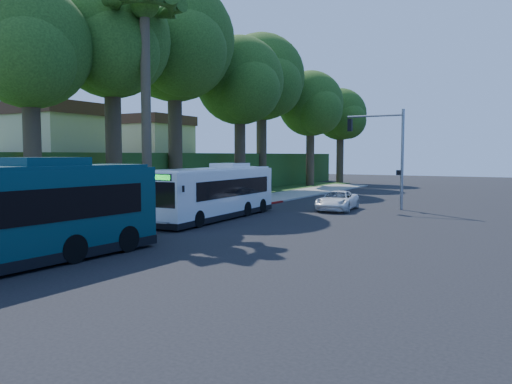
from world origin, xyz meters
The scene contains 18 objects.
ground centered at (0.00, 0.00, 0.00)m, with size 140.00×140.00×0.00m, color black.
sidewalk centered at (-7.30, 0.00, 0.06)m, with size 4.50×70.00×0.12m, color gray.
red_curb centered at (-5.00, -4.00, 0.07)m, with size 0.25×30.00×0.13m, color maroon.
grass_verge centered at (-13.00, 5.00, 0.03)m, with size 8.00×70.00×0.06m, color #234719.
bus_shelter centered at (-7.26, -2.86, 1.81)m, with size 3.20×1.51×2.55m.
stop_sign_pole centered at (-5.40, -5.00, 2.08)m, with size 0.35×0.06×3.17m.
traffic_signal_pole centered at (3.78, 10.00, 4.42)m, with size 4.10×0.30×7.00m.
palm_tree centered at (-8.20, -1.50, 12.38)m, with size 4.20×4.20×14.40m.
hillside_backdrop centered at (-26.30, 15.10, 2.44)m, with size 24.00×60.00×8.80m.
tree_0 centered at (-12.40, -0.02, 11.20)m, with size 8.40×8.00×15.70m.
tree_1 centered at (-13.37, 7.98, 12.73)m, with size 10.50×10.00×18.26m.
tree_2 centered at (-11.89, 15.98, 10.48)m, with size 8.82×8.40×15.12m.
tree_3 centered at (-13.88, 23.98, 11.98)m, with size 10.08×9.60×17.28m.
tree_4 centered at (-11.40, 31.98, 9.73)m, with size 8.40×8.00×14.14m.
tree_5 centered at (-10.41, 39.99, 8.96)m, with size 7.35×7.00×12.86m.
tree_6 centered at (-12.91, -6.01, 9.71)m, with size 7.56×7.20×13.74m.
white_bus centered at (-3.81, -0.37, 1.62)m, with size 2.95×11.23×3.32m.
pickup centered at (0.99, 7.54, 0.67)m, with size 2.24×4.85×1.35m, color white.
Camera 1 is at (12.89, -25.25, 3.83)m, focal length 35.00 mm.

